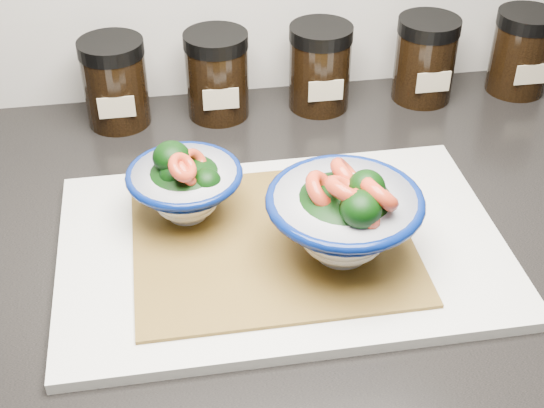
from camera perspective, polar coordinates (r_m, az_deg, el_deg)
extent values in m
cube|color=black|center=(0.85, 6.93, -1.68)|extent=(3.50, 0.60, 0.04)
cube|color=silver|center=(0.78, 0.76, -3.25)|extent=(0.45, 0.30, 0.01)
cube|color=olive|center=(0.77, 0.00, -2.73)|extent=(0.28, 0.24, 0.00)
cylinder|color=white|center=(0.80, -6.40, -0.49)|extent=(0.04, 0.04, 0.01)
ellipsoid|color=white|center=(0.80, -6.46, 0.25)|extent=(0.07, 0.07, 0.03)
torus|color=#051756|center=(0.78, -6.63, 2.22)|extent=(0.12, 0.12, 0.01)
torus|color=#051756|center=(0.78, -6.57, 1.49)|extent=(0.10, 0.10, 0.00)
ellipsoid|color=black|center=(0.78, -6.58, 1.69)|extent=(0.09, 0.09, 0.04)
ellipsoid|color=black|center=(0.77, -7.43, 2.13)|extent=(0.03, 0.03, 0.02)
cylinder|color=#477233|center=(0.77, -7.37, 1.51)|extent=(0.01, 0.01, 0.02)
ellipsoid|color=black|center=(0.77, -7.59, 3.52)|extent=(0.04, 0.04, 0.03)
cylinder|color=#477233|center=(0.78, -7.51, 2.70)|extent=(0.01, 0.02, 0.02)
ellipsoid|color=black|center=(0.76, -4.94, 1.66)|extent=(0.03, 0.03, 0.03)
cylinder|color=#477233|center=(0.77, -4.90, 1.01)|extent=(0.01, 0.01, 0.02)
torus|color=#C44A25|center=(0.76, -6.62, 2.40)|extent=(0.03, 0.05, 0.05)
torus|color=#C44A25|center=(0.75, -6.76, 2.75)|extent=(0.04, 0.04, 0.04)
torus|color=#C44A25|center=(0.78, -5.95, 3.11)|extent=(0.04, 0.05, 0.04)
torus|color=#C44A25|center=(0.79, -7.55, 3.34)|extent=(0.05, 0.04, 0.04)
cylinder|color=#CCBC8E|center=(0.77, -6.80, 2.62)|extent=(0.02, 0.02, 0.01)
cylinder|color=white|center=(0.75, 5.26, -3.33)|extent=(0.05, 0.05, 0.01)
ellipsoid|color=white|center=(0.74, 5.33, -2.36)|extent=(0.08, 0.08, 0.04)
torus|color=#051756|center=(0.72, 5.52, 0.23)|extent=(0.15, 0.15, 0.01)
torus|color=#051756|center=(0.73, 5.45, -0.74)|extent=(0.13, 0.13, 0.00)
ellipsoid|color=black|center=(0.72, 5.47, -0.47)|extent=(0.11, 0.11, 0.05)
ellipsoid|color=black|center=(0.68, 6.72, -0.39)|extent=(0.04, 0.04, 0.03)
cylinder|color=#477233|center=(0.69, 6.64, -1.26)|extent=(0.02, 0.01, 0.02)
ellipsoid|color=black|center=(0.70, 7.10, 1.09)|extent=(0.04, 0.04, 0.04)
cylinder|color=#477233|center=(0.71, 7.03, 0.25)|extent=(0.02, 0.02, 0.03)
ellipsoid|color=black|center=(0.70, 6.32, -0.78)|extent=(0.04, 0.04, 0.03)
cylinder|color=#477233|center=(0.70, 6.25, -1.64)|extent=(0.01, 0.01, 0.03)
torus|color=#C44A25|center=(0.69, 5.68, 1.01)|extent=(0.06, 0.07, 0.04)
torus|color=#C44A25|center=(0.71, 3.80, 0.98)|extent=(0.05, 0.06, 0.05)
torus|color=#C44A25|center=(0.69, 8.08, 0.74)|extent=(0.05, 0.05, 0.05)
torus|color=#C44A25|center=(0.69, 6.94, -0.37)|extent=(0.04, 0.05, 0.05)
torus|color=#C44A25|center=(0.72, 5.63, 2.19)|extent=(0.04, 0.05, 0.05)
cylinder|color=#CCBC8E|center=(0.72, 5.67, 1.31)|extent=(0.02, 0.02, 0.01)
cylinder|color=#CCBC8E|center=(0.72, 6.19, 1.60)|extent=(0.02, 0.02, 0.01)
cylinder|color=black|center=(0.99, -11.66, 8.48)|extent=(0.08, 0.08, 0.09)
cylinder|color=black|center=(0.96, -12.07, 11.43)|extent=(0.08, 0.08, 0.02)
cube|color=#C6B793|center=(0.96, -11.62, 7.14)|extent=(0.05, 0.00, 0.03)
cylinder|color=black|center=(0.99, -4.12, 9.21)|extent=(0.08, 0.08, 0.09)
cylinder|color=black|center=(0.96, -4.27, 12.18)|extent=(0.08, 0.08, 0.02)
cube|color=#C6B793|center=(0.96, -3.86, 7.89)|extent=(0.04, 0.00, 0.03)
cylinder|color=black|center=(1.01, 3.60, 9.79)|extent=(0.08, 0.08, 0.09)
cylinder|color=black|center=(0.98, 3.73, 12.72)|extent=(0.08, 0.08, 0.02)
cube|color=#C6B793|center=(0.98, 4.08, 8.50)|extent=(0.04, 0.00, 0.03)
cylinder|color=black|center=(1.05, 11.39, 10.19)|extent=(0.08, 0.08, 0.09)
cylinder|color=black|center=(1.02, 11.77, 13.02)|extent=(0.08, 0.08, 0.02)
cube|color=#C6B793|center=(1.02, 12.06, 8.96)|extent=(0.04, 0.00, 0.03)
cylinder|color=black|center=(1.10, 18.18, 10.40)|extent=(0.08, 0.08, 0.09)
cylinder|color=black|center=(1.08, 18.76, 13.07)|extent=(0.08, 0.08, 0.02)
cube|color=#C6B793|center=(1.07, 18.98, 9.22)|extent=(0.05, 0.00, 0.03)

